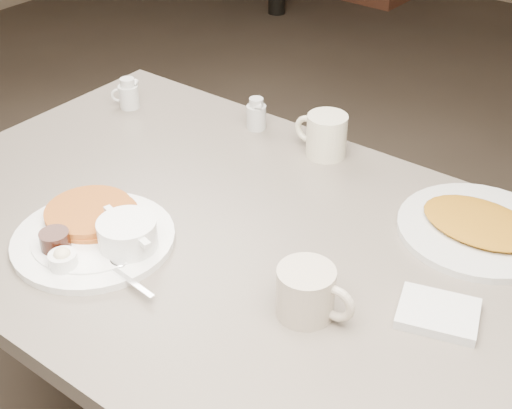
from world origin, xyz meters
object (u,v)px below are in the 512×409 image
Objects in this scene: diner_table at (250,304)px; coffee_mug_near at (308,292)px; creamer_right at (256,115)px; main_plate at (99,233)px; coffee_mug_far at (325,135)px; hash_plate at (479,227)px; creamer_left at (128,94)px.

diner_table is 0.31m from coffee_mug_near.
diner_table is at bearing 152.64° from coffee_mug_near.
creamer_right is at bearing 134.64° from coffee_mug_near.
coffee_mug_far is at bearing 73.56° from main_plate.
main_plate is at bearing -106.44° from coffee_mug_far.
diner_table is 0.50m from creamer_right.
diner_table is 3.72× the size of main_plate.
coffee_mug_far is 0.40× the size of hash_plate.
coffee_mug_far reaches higher than main_plate.
coffee_mug_near is at bearing -27.36° from diner_table.
diner_table is at bearing 39.17° from main_plate.
coffee_mug_near reaches higher than diner_table.
creamer_right is at bearing 172.30° from hash_plate.
coffee_mug_far is (-0.27, 0.47, 0.00)m from coffee_mug_near.
hash_plate reaches higher than diner_table.
diner_table is 18.75× the size of creamer_left.
diner_table is 11.35× the size of coffee_mug_far.
diner_table is 0.43m from coffee_mug_far.
coffee_mug_far is 0.41m from hash_plate.
creamer_right reaches higher than main_plate.
coffee_mug_far reaches higher than coffee_mug_near.
coffee_mug_near is at bearing -109.56° from hash_plate.
creamer_right is at bearing 18.20° from creamer_left.
coffee_mug_near is 1.81× the size of creamer_right.
diner_table is at bearing -23.58° from creamer_left.
creamer_left is 0.94m from hash_plate.
diner_table is 0.48m from hash_plate.
coffee_mug_far reaches higher than hash_plate.
coffee_mug_near is 0.42m from hash_plate.
coffee_mug_near is at bearing -45.36° from creamer_right.
hash_plate is at bearing -10.48° from coffee_mug_far.
coffee_mug_near reaches higher than hash_plate.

